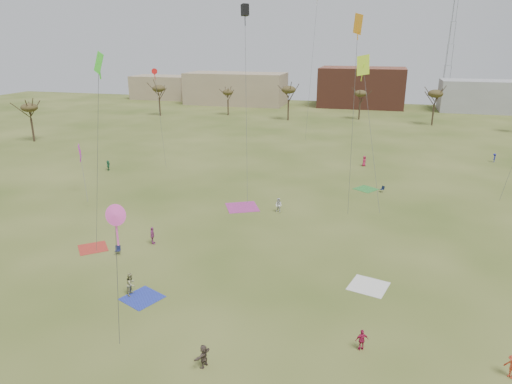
% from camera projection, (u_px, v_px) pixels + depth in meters
% --- Properties ---
extents(ground, '(260.00, 260.00, 0.00)m').
position_uv_depth(ground, '(217.00, 300.00, 37.50)').
color(ground, '#354816').
rests_on(ground, ground).
extents(spectator_fore_a, '(1.00, 0.75, 1.58)m').
position_uv_depth(spectator_fore_a, '(362.00, 340.00, 31.30)').
color(spectator_fore_a, '#AE1D49').
rests_on(spectator_fore_a, ground).
extents(spectator_fore_b, '(0.80, 1.00, 1.97)m').
position_uv_depth(spectator_fore_b, '(131.00, 284.00, 38.07)').
color(spectator_fore_b, '#999761').
rests_on(spectator_fore_b, ground).
extents(spectator_fore_c, '(0.89, 1.57, 1.61)m').
position_uv_depth(spectator_fore_c, '(204.00, 356.00, 29.68)').
color(spectator_fore_c, brown).
rests_on(spectator_fore_c, ground).
extents(flyer_mid_b, '(1.14, 1.18, 1.62)m').
position_uv_depth(flyer_mid_b, '(512.00, 367.00, 28.72)').
color(flyer_mid_b, '#C84025').
rests_on(flyer_mid_b, ground).
extents(spectator_mid_d, '(0.81, 1.19, 1.87)m').
position_uv_depth(spectator_mid_d, '(152.00, 235.00, 47.60)').
color(spectator_mid_d, '#9F4282').
rests_on(spectator_mid_d, ground).
extents(spectator_mid_e, '(1.05, 0.92, 1.81)m').
position_uv_depth(spectator_mid_e, '(279.00, 205.00, 56.35)').
color(spectator_mid_e, silver).
rests_on(spectator_mid_e, ground).
extents(flyer_far_a, '(1.05, 1.57, 1.62)m').
position_uv_depth(flyer_far_a, '(108.00, 165.00, 74.62)').
color(flyer_far_a, '#236A44').
rests_on(flyer_far_a, ground).
extents(flyer_far_b, '(0.88, 1.01, 1.74)m').
position_uv_depth(flyer_far_b, '(364.00, 161.00, 76.99)').
color(flyer_far_b, '#A91D44').
rests_on(flyer_far_b, ground).
extents(flyer_far_c, '(0.87, 1.12, 1.52)m').
position_uv_depth(flyer_far_c, '(494.00, 158.00, 79.53)').
color(flyer_far_c, navy).
rests_on(flyer_far_c, ground).
extents(blanket_red, '(3.85, 3.85, 0.03)m').
position_uv_depth(blanket_red, '(93.00, 248.00, 46.88)').
color(blanket_red, '#B93125').
rests_on(blanket_red, ground).
extents(blanket_blue, '(3.69, 3.69, 0.03)m').
position_uv_depth(blanket_blue, '(142.00, 298.00, 37.83)').
color(blanket_blue, '#2636A8').
rests_on(blanket_blue, ground).
extents(blanket_cream, '(3.75, 3.75, 0.03)m').
position_uv_depth(blanket_cream, '(368.00, 286.00, 39.65)').
color(blanket_cream, white).
rests_on(blanket_cream, ground).
extents(blanket_plum, '(5.21, 5.21, 0.03)m').
position_uv_depth(blanket_plum, '(242.00, 207.00, 58.29)').
color(blanket_plum, '#AC3587').
rests_on(blanket_plum, ground).
extents(blanket_olive, '(3.78, 3.78, 0.03)m').
position_uv_depth(blanket_olive, '(366.00, 189.00, 65.35)').
color(blanket_olive, '#308633').
rests_on(blanket_olive, ground).
extents(camp_chair_left, '(0.68, 0.70, 0.87)m').
position_uv_depth(camp_chair_left, '(118.00, 252.00, 45.49)').
color(camp_chair_left, '#151A3B').
rests_on(camp_chair_left, ground).
extents(camp_chair_right, '(0.74, 0.74, 0.87)m').
position_uv_depth(camp_chair_right, '(382.00, 190.00, 63.98)').
color(camp_chair_right, '#131C34').
rests_on(camp_chair_right, ground).
extents(kites_aloft, '(59.19, 74.91, 27.74)m').
position_uv_depth(kites_aloft, '(289.00, 44.00, 58.21)').
color(kites_aloft, red).
rests_on(kites_aloft, ground).
extents(tree_line, '(117.44, 49.32, 8.91)m').
position_uv_depth(tree_line, '(319.00, 98.00, 108.37)').
color(tree_line, '#3A2B1E').
rests_on(tree_line, ground).
extents(building_tan, '(32.00, 14.00, 10.00)m').
position_uv_depth(building_tan, '(236.00, 89.00, 149.90)').
color(building_tan, '#937F60').
rests_on(building_tan, ground).
extents(building_brick, '(26.00, 16.00, 12.00)m').
position_uv_depth(building_brick, '(362.00, 87.00, 144.15)').
color(building_brick, brown).
rests_on(building_brick, ground).
extents(building_grey, '(24.00, 12.00, 9.00)m').
position_uv_depth(building_grey, '(483.00, 96.00, 134.04)').
color(building_grey, gray).
rests_on(building_grey, ground).
extents(building_tan_west, '(20.00, 12.00, 8.00)m').
position_uv_depth(building_tan_west, '(162.00, 87.00, 164.12)').
color(building_tan_west, '#937F60').
rests_on(building_tan_west, ground).
extents(radio_tower, '(1.51, 1.72, 41.00)m').
position_uv_depth(radio_tower, '(450.00, 43.00, 138.29)').
color(radio_tower, '#9EA3A8').
rests_on(radio_tower, ground).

